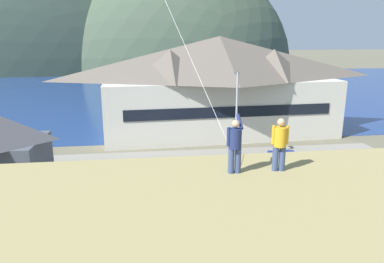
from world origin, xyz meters
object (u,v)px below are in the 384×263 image
(harbor_lodge, at_px, (219,83))
(moored_boat_outer_mooring, at_px, (185,106))
(parked_car_back_row_right, at_px, (9,229))
(parking_light_pole, at_px, (236,113))
(wharf_dock, at_px, (162,108))
(parked_car_mid_row_center, at_px, (136,174))
(moored_boat_inner_slip, at_px, (141,112))
(parked_car_front_row_red, at_px, (232,175))
(parked_car_lone_by_shed, at_px, (360,196))
(storage_shed_waterside, at_px, (192,115))
(parked_car_front_row_silver, at_px, (142,222))
(storage_shed_near_lot, at_px, (4,152))
(moored_boat_wharfside, at_px, (139,110))
(person_kite_flyer, at_px, (235,144))
(parked_car_front_row_end, at_px, (353,163))
(person_companion, at_px, (280,143))
(parked_car_corner_spot, at_px, (284,164))

(harbor_lodge, height_order, moored_boat_outer_mooring, harbor_lodge)
(parked_car_back_row_right, relative_size, parking_light_pole, 0.54)
(wharf_dock, xyz_separation_m, parked_car_mid_row_center, (-3.29, -28.66, 0.71))
(moored_boat_inner_slip, xyz_separation_m, parked_car_mid_row_center, (-0.11, -24.20, 0.34))
(parked_car_front_row_red, relative_size, parked_car_lone_by_shed, 0.99)
(harbor_lodge, distance_m, storage_shed_waterside, 4.88)
(parked_car_front_row_red, bearing_deg, parked_car_front_row_silver, -136.52)
(parked_car_front_row_silver, distance_m, parked_car_lone_by_shed, 13.52)
(storage_shed_near_lot, bearing_deg, moored_boat_wharfside, 69.96)
(moored_boat_inner_slip, relative_size, person_kite_flyer, 3.01)
(moored_boat_inner_slip, xyz_separation_m, parked_car_lone_by_shed, (13.78, -29.68, 0.34))
(moored_boat_outer_mooring, relative_size, parked_car_mid_row_center, 1.49)
(moored_boat_wharfside, xyz_separation_m, parked_car_front_row_red, (6.99, -26.30, 0.34))
(parked_car_front_row_red, xyz_separation_m, parked_car_front_row_end, (9.96, 1.13, 0.00))
(harbor_lodge, height_order, storage_shed_near_lot, harbor_lodge)
(parked_car_front_row_silver, bearing_deg, wharf_dock, 85.46)
(wharf_dock, bearing_deg, parked_car_lone_by_shed, -72.75)
(parked_car_lone_by_shed, bearing_deg, person_kite_flyer, -140.54)
(parked_car_back_row_right, relative_size, parked_car_front_row_red, 1.00)
(moored_boat_outer_mooring, relative_size, moored_boat_inner_slip, 1.14)
(harbor_lodge, height_order, storage_shed_waterside, harbor_lodge)
(moored_boat_outer_mooring, height_order, person_kite_flyer, person_kite_flyer)
(moored_boat_outer_mooring, distance_m, person_companion, 42.51)
(storage_shed_near_lot, bearing_deg, parked_car_front_row_red, -6.48)
(storage_shed_waterside, distance_m, parked_car_lone_by_shed, 20.58)
(storage_shed_waterside, distance_m, parked_car_mid_row_center, 14.61)
(parked_car_lone_by_shed, distance_m, person_companion, 13.71)
(moored_boat_outer_mooring, relative_size, parking_light_pole, 0.82)
(moored_boat_inner_slip, bearing_deg, parked_car_mid_row_center, -90.25)
(parked_car_front_row_silver, bearing_deg, moored_boat_inner_slip, 90.65)
(parked_car_front_row_end, bearing_deg, wharf_dock, 115.32)
(storage_shed_waterside, xyz_separation_m, person_kite_flyer, (-2.13, -27.30, 4.96))
(parked_car_back_row_right, relative_size, person_kite_flyer, 2.26)
(storage_shed_waterside, bearing_deg, parked_car_back_row_right, -120.90)
(storage_shed_near_lot, height_order, parked_car_front_row_red, storage_shed_near_lot)
(parked_car_front_row_red, bearing_deg, moored_boat_outer_mooring, 90.38)
(parked_car_lone_by_shed, bearing_deg, parked_car_back_row_right, -176.20)
(moored_boat_inner_slip, distance_m, parked_car_front_row_end, 29.27)
(storage_shed_waterside, height_order, parked_car_back_row_right, storage_shed_waterside)
(harbor_lodge, xyz_separation_m, parked_car_mid_row_center, (-9.03, -14.76, -4.67))
(parked_car_mid_row_center, distance_m, parked_car_lone_by_shed, 14.93)
(harbor_lodge, bearing_deg, person_companion, -97.81)
(storage_shed_waterside, height_order, person_companion, person_companion)
(parked_car_front_row_silver, distance_m, parked_car_front_row_end, 17.83)
(wharf_dock, height_order, moored_boat_outer_mooring, moored_boat_outer_mooring)
(parked_car_front_row_end, bearing_deg, parking_light_pole, 156.63)
(parked_car_back_row_right, height_order, parked_car_lone_by_shed, same)
(person_kite_flyer, bearing_deg, person_companion, 0.57)
(storage_shed_near_lot, xyz_separation_m, parked_car_corner_spot, (20.53, -0.04, -1.78))
(parked_car_front_row_end, bearing_deg, moored_boat_inner_slip, 124.74)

